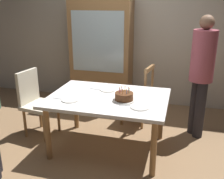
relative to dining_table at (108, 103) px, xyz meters
name	(u,v)px	position (x,y,z in m)	size (l,w,h in m)	color
ground	(108,147)	(0.00, 0.00, -0.65)	(6.40, 6.40, 0.00)	#93704C
back_wall	(136,34)	(0.00, 1.85, 0.65)	(6.40, 0.10, 2.60)	beige
dining_table	(108,103)	(0.00, 0.00, 0.00)	(1.49, 1.08, 0.73)	white
birthday_cake	(124,97)	(0.22, -0.08, 0.13)	(0.28, 0.28, 0.17)	silver
plate_near_celebrant	(70,100)	(-0.41, -0.24, 0.09)	(0.22, 0.22, 0.01)	white
plate_far_side	(108,90)	(-0.07, 0.24, 0.09)	(0.22, 0.22, 0.01)	white
plate_near_guest	(140,107)	(0.45, -0.24, 0.09)	(0.22, 0.22, 0.01)	white
fork_near_celebrant	(59,99)	(-0.57, -0.24, 0.09)	(0.18, 0.02, 0.01)	silver
fork_far_side	(96,89)	(-0.23, 0.22, 0.09)	(0.18, 0.02, 0.01)	silver
fork_near_guest	(126,105)	(0.29, -0.23, 0.09)	(0.18, 0.02, 0.01)	silver
chair_spindle_back	(138,96)	(0.24, 0.85, -0.19)	(0.51, 0.51, 0.95)	tan
chair_upholstered	(35,99)	(-1.13, 0.12, -0.12)	(0.50, 0.50, 0.95)	beige
person_guest	(202,70)	(1.13, 0.69, 0.33)	(0.32, 0.32, 1.71)	#262328
china_cabinet	(101,54)	(-0.58, 1.56, 0.30)	(1.10, 0.45, 1.90)	#9E7042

